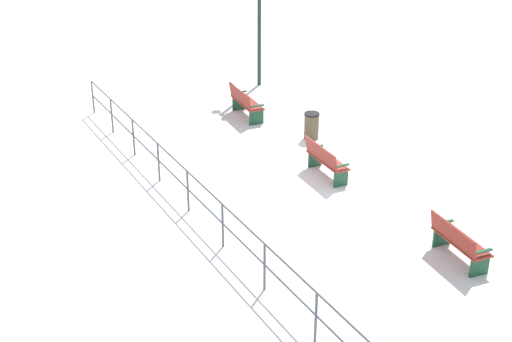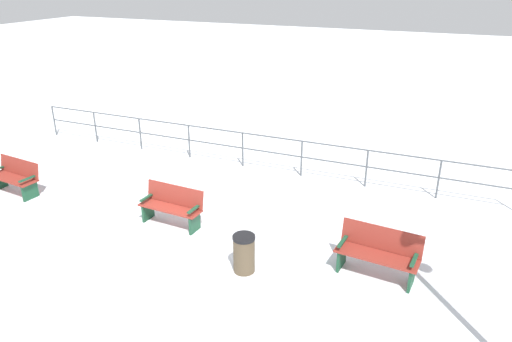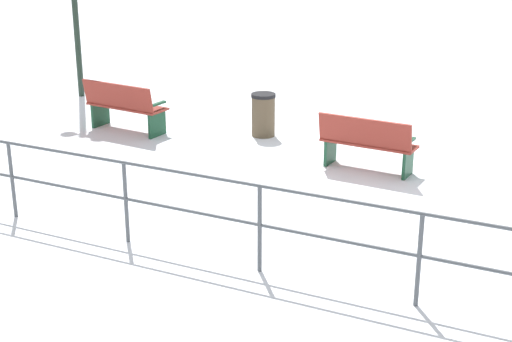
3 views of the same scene
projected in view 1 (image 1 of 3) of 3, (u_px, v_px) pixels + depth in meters
name	position (u px, v px, depth m)	size (l,w,h in m)	color
ground_plane	(329.00, 175.00, 18.74)	(80.00, 80.00, 0.00)	white
bench_nearest	(458.00, 242.00, 14.93)	(0.69, 1.50, 0.88)	maroon
bench_second	(325.00, 160.00, 18.48)	(0.57, 1.50, 0.89)	maroon
bench_third	(245.00, 102.00, 22.18)	(0.69, 1.57, 0.93)	maroon
waterfront_railing	(188.00, 184.00, 16.74)	(0.05, 14.45, 1.05)	#4C5156
trash_bin	(311.00, 126.00, 20.75)	(0.43, 0.43, 0.77)	brown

